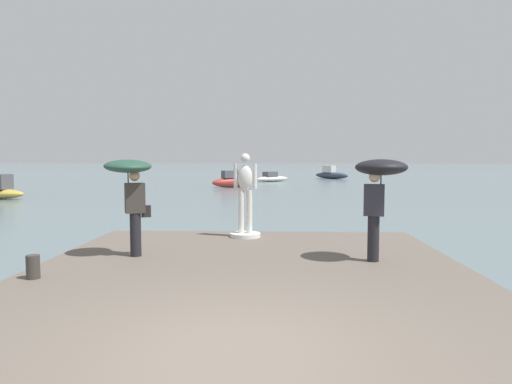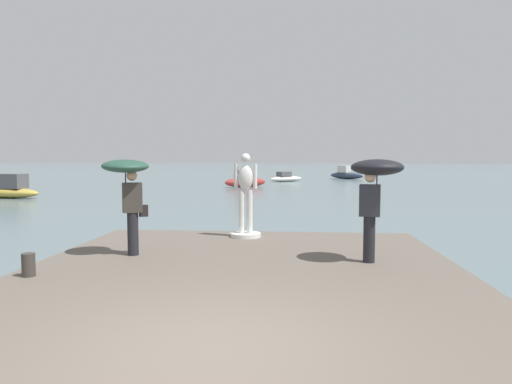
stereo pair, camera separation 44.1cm
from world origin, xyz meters
TOP-DOWN VIEW (x-y plane):
  - ground_plane at (0.00, 40.00)m, footprint 400.00×400.00m
  - pier at (0.00, 2.35)m, footprint 7.91×10.70m
  - statue_white_figure at (-0.28, 6.82)m, footprint 0.77×0.77m
  - onlooker_left at (-2.43, 4.45)m, footprint 1.24×1.25m
  - onlooker_right at (2.43, 4.18)m, footprint 1.17×1.17m
  - mooring_bollard at (-3.51, 2.66)m, footprint 0.22×0.22m
  - boat_near at (0.31, 43.61)m, footprint 3.96×3.78m
  - boat_mid at (-2.99, 33.46)m, footprint 3.69×2.85m
  - boat_leftward at (7.37, 50.58)m, footprint 4.14×4.75m

SIDE VIEW (x-z plane):
  - ground_plane at x=0.00m, z-range 0.00..0.00m
  - pier at x=0.00m, z-range 0.00..0.40m
  - boat_near at x=0.31m, z-range -0.14..0.89m
  - boat_mid at x=-2.99m, z-range -0.18..1.23m
  - boat_leftward at x=7.37m, z-range -0.25..1.32m
  - mooring_bollard at x=-3.51m, z-range 0.40..0.79m
  - statue_white_figure at x=-0.28m, z-range 0.23..2.33m
  - onlooker_left at x=-2.43m, z-range 0.93..2.91m
  - onlooker_right at x=2.43m, z-range 0.99..2.95m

